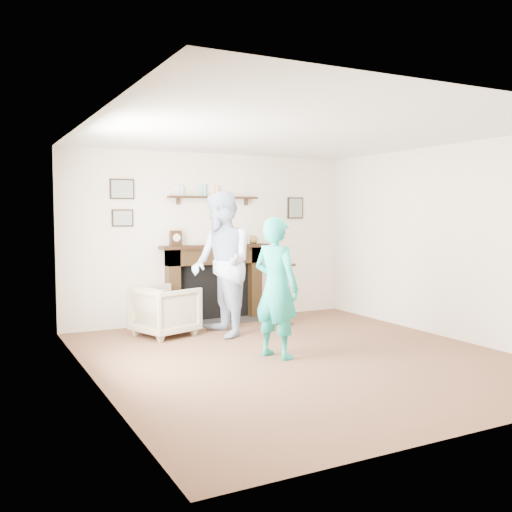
# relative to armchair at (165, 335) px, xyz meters

# --- Properties ---
(ground) EXTENTS (5.00, 5.00, 0.00)m
(ground) POSITION_rel_armchair_xyz_m (0.99, -1.77, 0.00)
(ground) COLOR brown
(ground) RESTS_ON ground
(room_shell) EXTENTS (4.54, 5.02, 2.52)m
(room_shell) POSITION_rel_armchair_xyz_m (0.98, -1.08, 1.62)
(room_shell) COLOR #F3E6CF
(room_shell) RESTS_ON ground
(armchair) EXTENTS (0.92, 0.91, 0.66)m
(armchair) POSITION_rel_armchair_xyz_m (0.00, 0.00, 0.00)
(armchair) COLOR tan
(armchair) RESTS_ON ground
(man) EXTENTS (0.75, 0.95, 1.91)m
(man) POSITION_rel_armchair_xyz_m (0.66, -0.37, 0.00)
(man) COLOR silver
(man) RESTS_ON ground
(woman) EXTENTS (0.57, 0.68, 1.58)m
(woman) POSITION_rel_armchair_xyz_m (0.74, -1.67, 0.00)
(woman) COLOR #20AAB8
(woman) RESTS_ON ground
(pedestal_table) EXTENTS (0.32, 0.32, 1.02)m
(pedestal_table) POSITION_rel_armchair_xyz_m (1.79, -0.07, 0.63)
(pedestal_table) COLOR black
(pedestal_table) RESTS_ON ground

